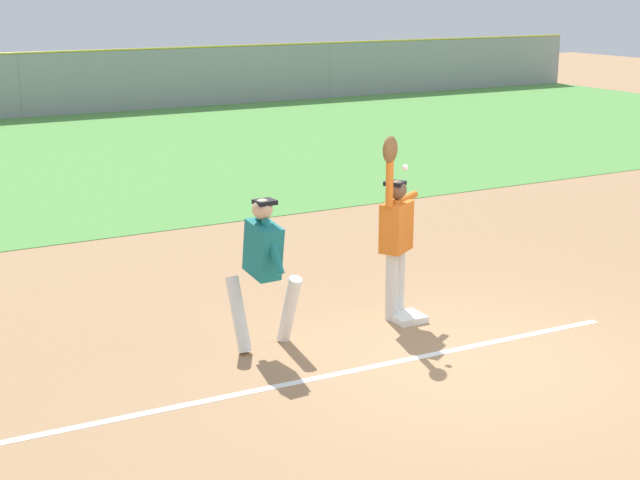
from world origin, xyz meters
TOP-DOWN VIEW (x-y plane):
  - ground_plane at (0.00, 0.00)m, footprint 71.67×71.67m
  - outfield_grass at (0.00, 14.54)m, footprint 43.64×15.28m
  - chalk_foul_line at (-3.87, 0.46)m, footprint 11.99×0.57m
  - first_base at (0.13, 1.36)m, footprint 0.39×0.39m
  - fielder at (0.05, 1.53)m, footprint 0.82×0.57m
  - runner at (-1.77, 1.42)m, footprint 0.74×0.84m
  - baseball at (0.07, 1.39)m, footprint 0.07×0.07m
  - outfield_fence at (-0.00, 22.19)m, footprint 43.72×0.08m
  - parked_car_silver at (0.74, 26.07)m, footprint 4.41×2.14m
  - parked_car_black at (5.33, 26.18)m, footprint 4.58×2.48m

SIDE VIEW (x-z plane):
  - ground_plane at x=0.00m, z-range 0.00..0.00m
  - chalk_foul_line at x=-3.87m, z-range 0.00..0.01m
  - outfield_grass at x=0.00m, z-range 0.00..0.01m
  - first_base at x=0.13m, z-range 0.00..0.08m
  - parked_car_silver at x=0.74m, z-range 0.05..1.30m
  - parked_car_black at x=5.33m, z-range 0.05..1.30m
  - runner at x=-1.77m, z-range 0.14..1.86m
  - outfield_fence at x=0.00m, z-range 0.00..1.99m
  - fielder at x=0.05m, z-range -0.02..2.26m
  - baseball at x=0.07m, z-range 1.86..1.93m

